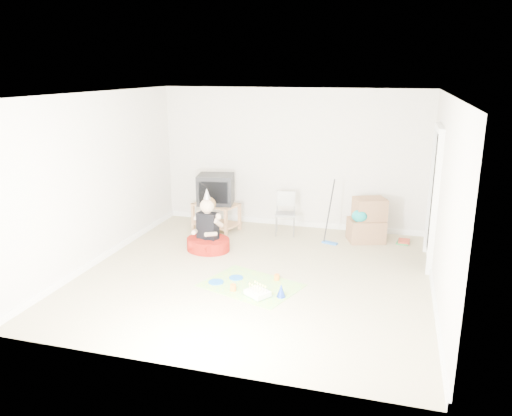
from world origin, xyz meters
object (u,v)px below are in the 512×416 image
(seated_woman, at_px, (208,237))
(birthday_cake, at_px, (257,294))
(tv_stand, at_px, (216,214))
(crt_tv, at_px, (216,189))
(cardboard_boxes, at_px, (367,221))
(folding_chair, at_px, (285,214))

(seated_woman, xyz_separation_m, birthday_cake, (1.27, -1.48, -0.19))
(tv_stand, bearing_deg, seated_woman, -76.91)
(crt_tv, relative_size, cardboard_boxes, 0.83)
(birthday_cake, bearing_deg, tv_stand, 120.69)
(cardboard_boxes, xyz_separation_m, seated_woman, (-2.51, -1.20, -0.14))
(cardboard_boxes, relative_size, seated_woman, 0.72)
(cardboard_boxes, distance_m, seated_woman, 2.78)
(tv_stand, height_order, birthday_cake, tv_stand)
(tv_stand, xyz_separation_m, seated_woman, (0.25, -1.08, -0.06))
(folding_chair, height_order, cardboard_boxes, folding_chair)
(crt_tv, height_order, birthday_cake, crt_tv)
(tv_stand, xyz_separation_m, birthday_cake, (1.52, -2.56, -0.25))
(folding_chair, height_order, birthday_cake, folding_chair)
(crt_tv, bearing_deg, folding_chair, -7.99)
(folding_chair, bearing_deg, cardboard_boxes, 1.87)
(tv_stand, relative_size, cardboard_boxes, 1.20)
(tv_stand, distance_m, crt_tv, 0.48)
(crt_tv, xyz_separation_m, cardboard_boxes, (2.76, 0.12, -0.41))
(birthday_cake, bearing_deg, crt_tv, 120.69)
(birthday_cake, bearing_deg, cardboard_boxes, 65.16)
(crt_tv, relative_size, folding_chair, 0.80)
(tv_stand, distance_m, birthday_cake, 2.99)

